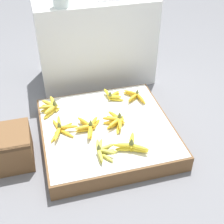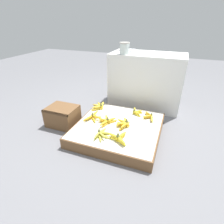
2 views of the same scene
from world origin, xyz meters
The scene contains 15 objects.
ground_plane centered at (0.00, 0.00, 0.00)m, with size 10.00×10.00×0.00m, color slate.
display_platform centered at (0.00, 0.00, 0.06)m, with size 0.96×0.95×0.13m.
back_vendor_table centered at (0.12, 0.90, 0.40)m, with size 1.04×0.52×0.79m.
wooden_crate centered at (-0.74, -0.05, 0.12)m, with size 0.37×0.31×0.24m.
banana_bunch_front_midleft centered at (-0.10, -0.28, 0.16)m, with size 0.15×0.25×0.09m.
banana_bunch_front_midright centered at (0.10, -0.29, 0.16)m, with size 0.23×0.21×0.11m.
banana_bunch_middle_left centered at (-0.34, 0.02, 0.16)m, with size 0.22×0.27×0.09m.
banana_bunch_middle_midleft centered at (-0.14, -0.01, 0.16)m, with size 0.21×0.26×0.10m.
banana_bunch_middle_midright centered at (0.07, -0.01, 0.16)m, with size 0.17×0.24×0.11m.
banana_bunch_back_left centered at (-0.38, 0.30, 0.16)m, with size 0.16×0.25×0.11m.
banana_bunch_back_midright centered at (0.13, 0.33, 0.16)m, with size 0.14×0.18×0.09m.
banana_bunch_back_right centered at (0.31, 0.27, 0.16)m, with size 0.15×0.22×0.08m.
glass_jar centered at (-0.17, 0.73, 0.87)m, with size 0.14×0.14×0.15m.
foam_tray_white centered at (0.26, 0.84, 0.80)m, with size 0.28×0.19×0.02m.
foam_tray_dark centered at (-0.22, 1.01, 0.80)m, with size 0.23×0.18×0.02m.
Camera 2 is at (0.54, -1.64, 1.24)m, focal length 28.00 mm.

